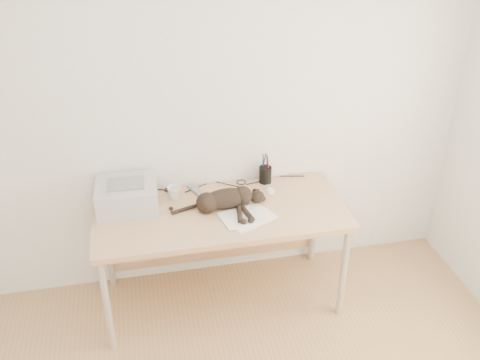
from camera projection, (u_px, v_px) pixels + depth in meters
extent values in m
plane|color=white|center=(209.00, 107.00, 3.41)|extent=(3.50, 0.00, 3.50)
cube|color=tan|center=(221.00, 213.00, 3.40)|extent=(1.60, 0.70, 0.04)
cylinder|color=silver|center=(107.00, 306.00, 3.20)|extent=(0.04, 0.04, 0.70)
cylinder|color=silver|center=(343.00, 273.00, 3.46)|extent=(0.04, 0.04, 0.70)
cylinder|color=silver|center=(108.00, 246.00, 3.71)|extent=(0.04, 0.04, 0.70)
cylinder|color=silver|center=(314.00, 221.00, 3.97)|extent=(0.04, 0.04, 0.70)
cube|color=tan|center=(213.00, 225.00, 3.84)|extent=(1.48, 0.02, 0.60)
cube|color=#A9A8AD|center=(127.00, 196.00, 3.38)|extent=(0.39, 0.33, 0.17)
cube|color=black|center=(127.00, 195.00, 3.38)|extent=(0.32, 0.03, 0.10)
cube|color=slate|center=(126.00, 183.00, 3.33)|extent=(0.23, 0.17, 0.01)
cube|color=white|center=(250.00, 218.00, 3.31)|extent=(0.36, 0.32, 0.00)
cube|color=white|center=(245.00, 216.00, 3.33)|extent=(0.34, 0.27, 0.00)
ellipsoid|color=black|center=(226.00, 199.00, 3.39)|extent=(0.32, 0.16, 0.13)
sphere|color=black|center=(207.00, 203.00, 3.35)|extent=(0.14, 0.14, 0.14)
ellipsoid|color=black|center=(257.00, 197.00, 3.44)|extent=(0.10, 0.09, 0.08)
cone|color=black|center=(255.00, 190.00, 3.46)|extent=(0.04, 0.05, 0.04)
cone|color=black|center=(258.00, 190.00, 3.46)|extent=(0.04, 0.05, 0.04)
cylinder|color=black|center=(240.00, 214.00, 3.33)|extent=(0.05, 0.18, 0.03)
cylinder|color=black|center=(247.00, 212.00, 3.34)|extent=(0.05, 0.18, 0.03)
cylinder|color=black|center=(186.00, 209.00, 3.38)|extent=(0.20, 0.04, 0.02)
imported|color=white|center=(174.00, 193.00, 3.49)|extent=(0.13, 0.13, 0.09)
cylinder|color=black|center=(265.00, 175.00, 3.67)|extent=(0.09, 0.09, 0.12)
cylinder|color=#990C0C|center=(264.00, 165.00, 3.62)|extent=(0.01, 0.01, 0.16)
cylinder|color=navy|center=(267.00, 163.00, 3.64)|extent=(0.01, 0.01, 0.16)
cylinder|color=black|center=(266.00, 165.00, 3.62)|extent=(0.01, 0.01, 0.16)
cube|color=slate|center=(197.00, 191.00, 3.57)|extent=(0.12, 0.19, 0.02)
cube|color=black|center=(233.00, 198.00, 3.49)|extent=(0.07, 0.19, 0.02)
ellipsoid|color=white|center=(270.00, 190.00, 3.58)|extent=(0.07, 0.10, 0.03)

